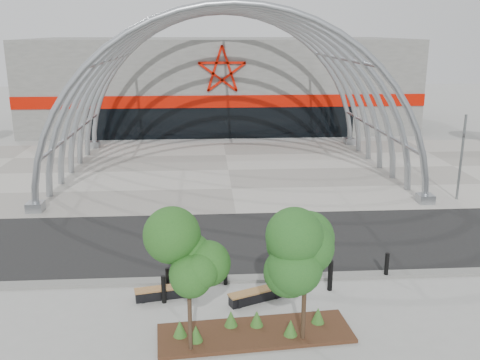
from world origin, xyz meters
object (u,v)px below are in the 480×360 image
Objects in this scene: street_tree_0 at (188,265)px; street_tree_1 at (306,253)px; bench_1 at (256,296)px; bench_0 at (163,293)px; signal_pole at (461,156)px; bollard_2 at (225,273)px.

street_tree_0 is 0.95× the size of street_tree_1.
street_tree_0 is 1.90× the size of bench_1.
bench_1 is at bearing -7.52° from bench_0.
signal_pole is 15.76m from bollard_2.
bench_1 is at bearing -138.80° from signal_pole.
bench_1 is (2.13, 2.82, -2.48)m from street_tree_0.
bollard_2 is at bearing 127.25° from bench_1.
street_tree_0 is at bearing -136.65° from signal_pole.
street_tree_1 is at bearing 5.75° from street_tree_0.
street_tree_1 reaches higher than bollard_2.
signal_pole is at bearing 50.25° from street_tree_1.
bench_0 is (-14.92, -9.91, -2.21)m from signal_pole.
bench_1 is (-11.79, -10.32, -2.21)m from signal_pole.
signal_pole reaches higher than street_tree_1.
signal_pole is at bearing 35.29° from bollard_2.
signal_pole is at bearing 41.20° from bench_1.
bench_0 is 3.16m from bench_1.
signal_pole reaches higher than bollard_2.
street_tree_0 is 4.19m from bench_0.
bollard_2 is (-0.98, 1.29, 0.25)m from bench_1.
street_tree_0 is at bearing -127.07° from bench_1.
street_tree_1 is (-10.65, -12.81, 0.40)m from signal_pole.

